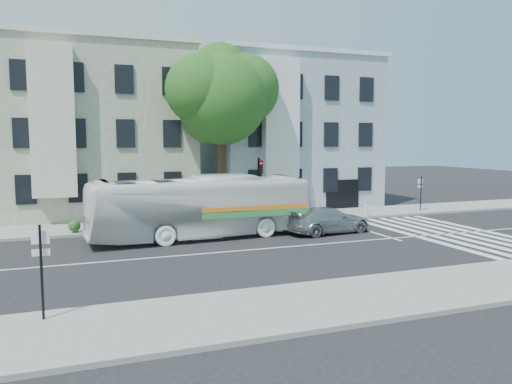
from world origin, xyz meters
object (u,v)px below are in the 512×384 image
bus (202,207)px  traffic_signal (259,181)px  fire_hydrant (366,210)px  near_sign_pole (41,260)px  sedan (328,220)px

bus → traffic_signal: bearing=-54.7°
fire_hydrant → near_sign_pole: bearing=-145.2°
sedan → traffic_signal: traffic_signal is taller
bus → near_sign_pole: 12.44m
fire_hydrant → sedan: bearing=-142.0°
bus → sedan: bearing=-102.9°
sedan → near_sign_pole: bearing=116.4°
bus → sedan: bus is taller
bus → fire_hydrant: bearing=-80.5°
sedan → traffic_signal: 5.55m
traffic_signal → fire_hydrant: bearing=-12.6°
near_sign_pole → sedan: bearing=38.3°
bus → near_sign_pole: (-7.08, -10.23, 0.18)m
bus → traffic_signal: traffic_signal is taller
sedan → traffic_signal: bearing=16.5°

